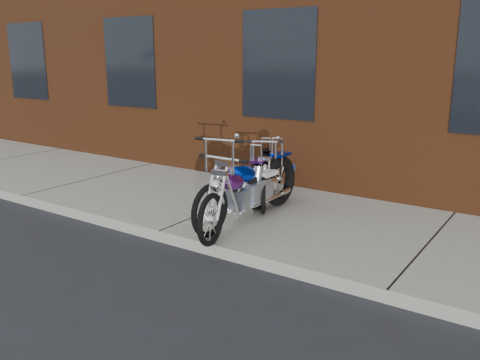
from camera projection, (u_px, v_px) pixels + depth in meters
The scene contains 5 objects.
ground at pixel (159, 242), 6.60m from camera, with size 120.00×120.00×0.00m, color #26272D.
sidewalk at pixel (227, 208), 7.79m from camera, with size 22.00×3.00×0.15m, color gray.
chopper_purple at pixel (239, 195), 6.74m from camera, with size 0.67×2.22×1.26m.
chopper_blue at pixel (251, 189), 6.98m from camera, with size 0.58×2.39×1.04m.
chopper_third at pixel (265, 176), 7.95m from camera, with size 1.09×1.78×1.02m.
Camera 1 is at (4.36, -4.55, 2.39)m, focal length 38.00 mm.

